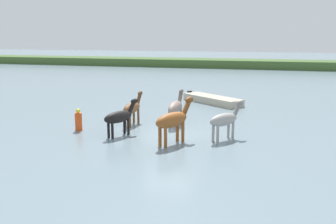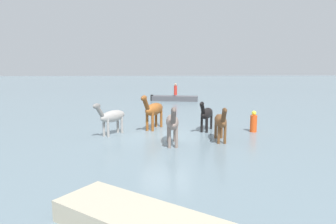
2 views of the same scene
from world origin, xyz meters
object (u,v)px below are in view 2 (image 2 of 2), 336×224
(horse_rear_stallion, at_px, (172,122))
(horse_dark_mare, at_px, (206,114))
(horse_mid_herd, at_px, (154,110))
(horse_lead, at_px, (221,121))
(boat_launch_far, at_px, (175,99))
(buoy_channel_marker, at_px, (254,122))
(person_spotter_bow, at_px, (175,90))
(horse_chestnut_trailing, at_px, (112,117))

(horse_rear_stallion, bearing_deg, horse_dark_mare, 145.53)
(horse_mid_herd, bearing_deg, horse_dark_mare, 102.77)
(horse_rear_stallion, relative_size, horse_dark_mare, 1.12)
(horse_lead, distance_m, boat_launch_far, 16.71)
(horse_lead, distance_m, buoy_channel_marker, 2.95)
(boat_launch_far, bearing_deg, horse_lead, -75.41)
(boat_launch_far, height_order, buoy_channel_marker, buoy_channel_marker)
(horse_mid_herd, relative_size, horse_lead, 1.12)
(horse_rear_stallion, relative_size, person_spotter_bow, 2.00)
(boat_launch_far, bearing_deg, horse_dark_mare, -75.91)
(buoy_channel_marker, bearing_deg, horse_mid_herd, -11.24)
(horse_rear_stallion, distance_m, horse_chestnut_trailing, 3.61)
(horse_rear_stallion, bearing_deg, boat_launch_far, 176.44)
(horse_chestnut_trailing, height_order, buoy_channel_marker, horse_chestnut_trailing)
(person_spotter_bow, bearing_deg, horse_mid_herd, 79.78)
(horse_mid_herd, height_order, horse_rear_stallion, horse_mid_herd)
(horse_lead, bearing_deg, horse_rear_stallion, -71.67)
(horse_mid_herd, xyz_separation_m, boat_launch_far, (-2.39, -13.76, -0.93))
(horse_lead, bearing_deg, buoy_channel_marker, 135.13)
(horse_dark_mare, relative_size, boat_launch_far, 0.44)
(horse_chestnut_trailing, relative_size, horse_dark_mare, 0.95)
(horse_chestnut_trailing, relative_size, person_spotter_bow, 1.70)
(horse_lead, relative_size, boat_launch_far, 0.46)
(horse_dark_mare, bearing_deg, boat_launch_far, -153.15)
(boat_launch_far, distance_m, buoy_channel_marker, 15.10)
(horse_rear_stallion, xyz_separation_m, buoy_channel_marker, (-4.54, -2.40, -0.51))
(horse_chestnut_trailing, xyz_separation_m, horse_lead, (-5.20, 1.61, -0.01))
(buoy_channel_marker, bearing_deg, horse_dark_mare, -9.88)
(boat_launch_far, distance_m, person_spotter_bow, 0.98)
(horse_rear_stallion, height_order, boat_launch_far, horse_rear_stallion)
(boat_launch_far, bearing_deg, buoy_channel_marker, -66.58)
(horse_mid_herd, distance_m, horse_rear_stallion, 3.53)
(horse_rear_stallion, height_order, horse_lead, horse_rear_stallion)
(buoy_channel_marker, bearing_deg, person_spotter_bow, -79.05)
(horse_mid_herd, distance_m, buoy_channel_marker, 5.44)
(horse_rear_stallion, distance_m, horse_dark_mare, 3.51)
(horse_lead, bearing_deg, horse_dark_mare, -169.18)
(horse_lead, xyz_separation_m, person_spotter_bow, (0.60, -16.56, 0.19))
(horse_chestnut_trailing, bearing_deg, horse_mid_herd, 156.48)
(horse_mid_herd, distance_m, person_spotter_bow, 13.86)
(horse_lead, height_order, person_spotter_bow, person_spotter_bow)
(horse_dark_mare, distance_m, person_spotter_bow, 14.27)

